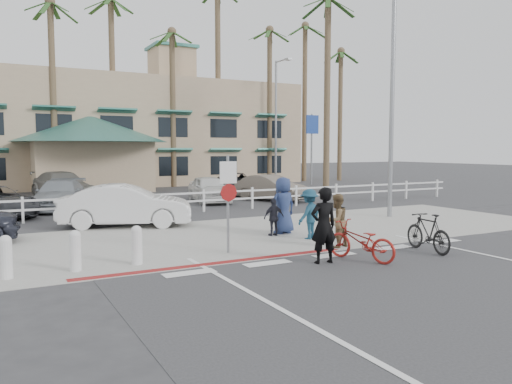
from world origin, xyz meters
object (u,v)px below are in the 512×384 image
bike_black (428,232)px  car_white_sedan (126,206)px  sign_post (228,199)px  bike_red (361,241)px

bike_black → car_white_sedan: (-6.10, 8.18, 0.23)m
sign_post → bike_red: 3.59m
bike_black → sign_post: bearing=-18.5°
bike_black → car_white_sedan: 10.21m
bike_black → bike_red: bearing=7.8°
sign_post → bike_red: bearing=-43.8°
bike_red → car_white_sedan: car_white_sedan is taller
sign_post → bike_black: bearing=-26.6°
car_white_sedan → bike_red: bearing=-134.5°
bike_red → bike_black: bearing=160.5°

